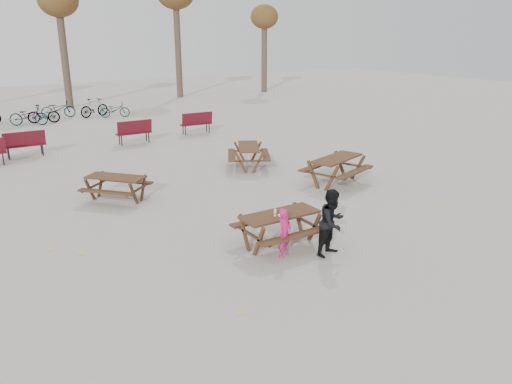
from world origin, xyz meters
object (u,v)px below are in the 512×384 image
soda_bottle (275,213)px  picnic_table_north (117,188)px  food_tray (282,215)px  adult (332,222)px  picnic_table_far (249,157)px  picnic_table_east (336,171)px  main_picnic_table (280,221)px  child (285,233)px

soda_bottle → picnic_table_north: 5.55m
food_tray → picnic_table_north: size_ratio=0.11×
food_tray → adult: (0.72, -0.82, -0.05)m
food_tray → picnic_table_far: size_ratio=0.10×
adult → picnic_table_east: adult is taller
picnic_table_north → picnic_table_east: bearing=29.9°
food_tray → soda_bottle: size_ratio=1.06×
main_picnic_table → food_tray: 0.26m
adult → soda_bottle: bearing=119.2°
main_picnic_table → picnic_table_far: bearing=64.3°
soda_bottle → main_picnic_table: bearing=23.6°
main_picnic_table → adult: bearing=-55.3°
adult → picnic_table_far: bearing=57.2°
food_tray → adult: adult is taller
soda_bottle → child: bearing=-96.6°
child → picnic_table_north: bearing=85.0°
adult → picnic_table_north: 6.70m
picnic_table_east → picnic_table_far: size_ratio=1.09×
main_picnic_table → adult: size_ratio=1.22×
soda_bottle → picnic_table_far: soda_bottle is taller
picnic_table_north → picnic_table_far: size_ratio=0.92×
picnic_table_east → picnic_table_north: size_ratio=1.19×
child → picnic_table_far: 7.41m
main_picnic_table → picnic_table_east: size_ratio=0.91×
main_picnic_table → soda_bottle: bearing=-156.4°
soda_bottle → child: child is taller
food_tray → main_picnic_table: bearing=74.0°
soda_bottle → picnic_table_east: size_ratio=0.09×
main_picnic_table → picnic_table_far: (2.97, 6.16, -0.20)m
adult → picnic_table_east: bearing=32.8°
food_tray → child: size_ratio=0.17×
child → adult: (0.92, -0.46, 0.20)m
food_tray → picnic_table_far: (3.01, 6.31, -0.40)m
child → picnic_table_east: child is taller
soda_bottle → picnic_table_east: (4.47, 3.07, -0.42)m
main_picnic_table → child: bearing=-115.1°
picnic_table_far → soda_bottle: bearing=-177.6°
soda_bottle → picnic_table_north: soda_bottle is taller
main_picnic_table → child: child is taller
food_tray → picnic_table_east: bearing=36.1°
main_picnic_table → picnic_table_far: 6.84m
food_tray → adult: size_ratio=0.12×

